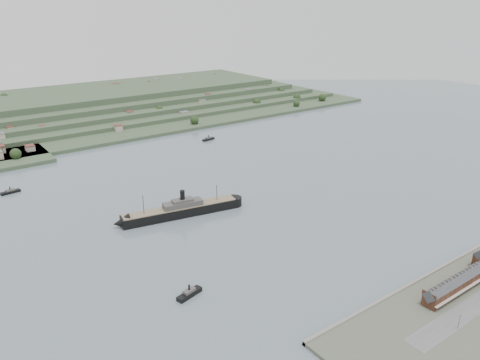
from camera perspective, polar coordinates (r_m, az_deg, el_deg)
ground at (r=400.71m, az=4.55°, el=-2.06°), size 1400.00×1400.00×0.00m
terrace_row at (r=297.47m, az=24.91°, el=-11.35°), size 55.60×9.80×11.07m
far_peninsula at (r=737.93m, az=-14.11°, el=9.04°), size 760.00×309.00×30.00m
steamship at (r=365.35m, az=-7.61°, el=-3.75°), size 103.60×29.85×25.00m
tugboat at (r=273.22m, az=-6.19°, el=-13.57°), size 17.04×8.25×7.41m
ferry_west at (r=452.84m, az=-26.20°, el=-1.28°), size 16.48×5.94×6.05m
ferry_east at (r=565.45m, az=-3.86°, el=5.02°), size 17.55×8.40×6.35m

